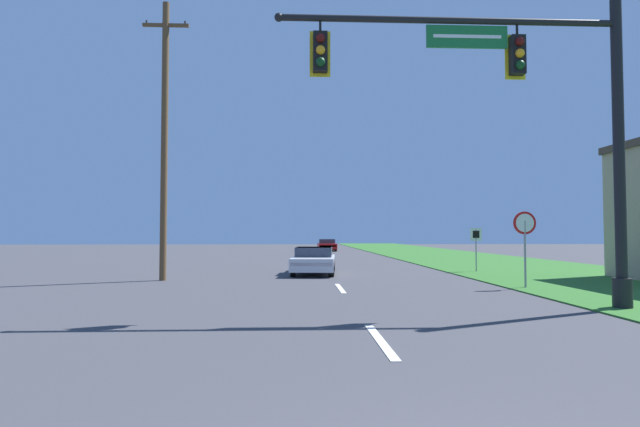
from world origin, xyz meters
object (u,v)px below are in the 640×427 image
utility_pole_near (164,136)px  route_sign_post (476,240)px  signal_mast (537,114)px  stop_sign (525,232)px  far_car (327,245)px  car_ahead (314,260)px

utility_pole_near → route_sign_post: bearing=14.6°
signal_mast → stop_sign: 5.59m
far_car → utility_pole_near: bearing=-104.4°
car_ahead → utility_pole_near: 8.30m
car_ahead → signal_mast: bearing=-64.8°
stop_sign → route_sign_post: stop_sign is taller
route_sign_post → far_car: bearing=100.8°
signal_mast → utility_pole_near: (-11.00, 7.86, 0.91)m
signal_mast → stop_sign: bearing=68.9°
car_ahead → utility_pole_near: bearing=-154.0°
far_car → utility_pole_near: (-8.19, -31.94, 5.02)m
far_car → route_sign_post: route_sign_post is taller
car_ahead → far_car: 29.14m
car_ahead → stop_sign: stop_sign is taller
signal_mast → far_car: bearing=94.0°
stop_sign → route_sign_post: (0.86, 6.93, -0.34)m
far_car → stop_sign: stop_sign is taller
far_car → signal_mast: bearing=-86.0°
signal_mast → route_sign_post: 12.13m
signal_mast → far_car: size_ratio=1.90×
stop_sign → route_sign_post: bearing=82.9°
stop_sign → route_sign_post: size_ratio=1.23×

